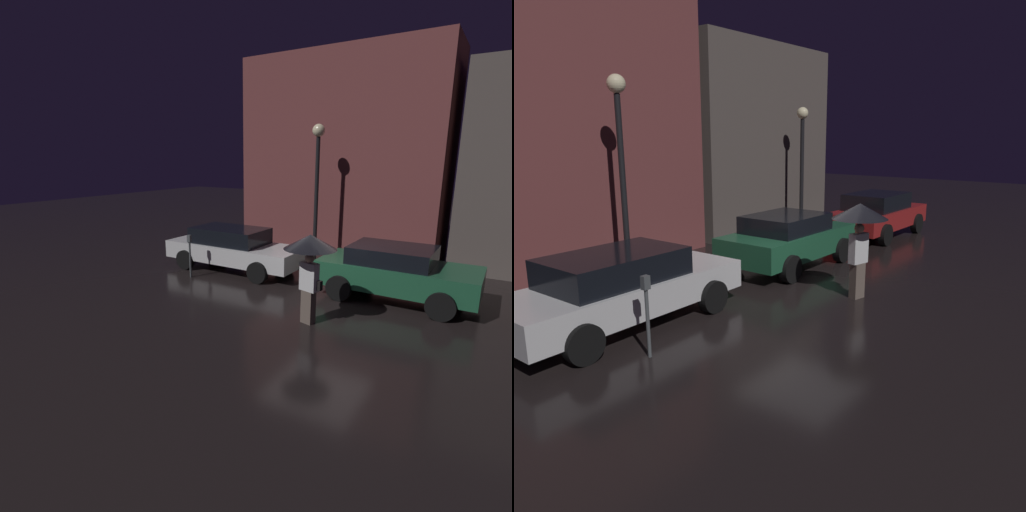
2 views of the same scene
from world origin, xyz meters
TOP-DOWN VIEW (x-y plane):
  - ground_plane at (0.00, 0.00)m, footprint 60.00×60.00m
  - building_facade_left at (-1.96, 6.50)m, footprint 7.69×3.00m
  - parked_car_white at (-3.84, 1.51)m, footprint 4.70×1.94m
  - parked_car_green at (1.49, 1.50)m, footprint 4.03×2.06m
  - pedestrian_with_umbrella at (0.24, -1.21)m, footprint 1.19×1.19m
  - parking_meter at (-4.47, 0.04)m, footprint 0.12×0.10m
  - street_lamp_near at (-1.93, 3.84)m, footprint 0.43×0.43m

SIDE VIEW (x-z plane):
  - ground_plane at x=0.00m, z-range 0.00..0.00m
  - parked_car_white at x=-3.84m, z-range 0.04..1.46m
  - parked_car_green at x=1.49m, z-range 0.05..1.49m
  - parking_meter at x=-4.47m, z-range 0.16..1.52m
  - pedestrian_with_umbrella at x=0.24m, z-range 0.67..2.75m
  - street_lamp_near at x=-1.93m, z-range 0.92..5.72m
  - building_facade_left at x=-1.96m, z-range 0.00..7.50m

